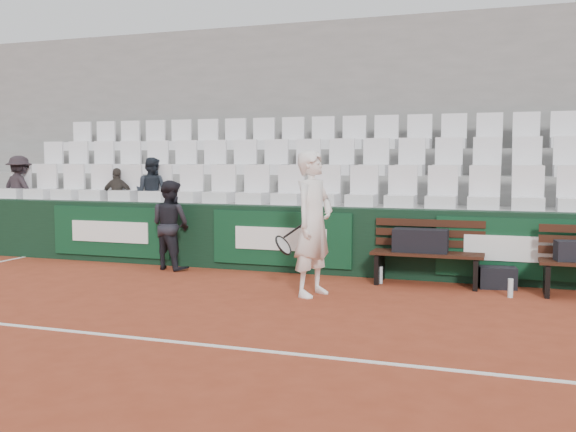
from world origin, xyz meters
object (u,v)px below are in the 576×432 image
object	(u,v)px
bench_left	(427,269)
spectator_c	(151,166)
sports_bag_ground	(498,277)
spectator_a	(19,165)
spectator_b	(117,171)
water_bottle_near	(380,275)
water_bottle_far	(510,288)
ball_kid	(170,225)
tennis_player	(313,224)
sports_bag_left	(420,240)

from	to	relation	value
bench_left	spectator_c	size ratio (longest dim) A/B	1.25
sports_bag_ground	spectator_a	distance (m)	8.72
sports_bag_ground	spectator_b	world-z (taller)	spectator_b
water_bottle_near	water_bottle_far	world-z (taller)	water_bottle_near
ball_kid	tennis_player	bearing A→B (deg)	172.70
spectator_a	spectator_c	distance (m)	2.81
water_bottle_far	spectator_b	size ratio (longest dim) A/B	0.23
spectator_a	tennis_player	bearing A→B (deg)	172.30
spectator_b	spectator_c	bearing A→B (deg)	165.35
bench_left	water_bottle_far	bearing A→B (deg)	-24.03
sports_bag_left	spectator_b	world-z (taller)	spectator_b
water_bottle_near	water_bottle_far	distance (m)	1.74
tennis_player	spectator_c	bearing A→B (deg)	149.66
water_bottle_near	tennis_player	xyz separation A→B (m)	(-0.66, -1.05, 0.79)
bench_left	water_bottle_far	xyz separation A→B (m)	(1.08, -0.48, -0.11)
bench_left	spectator_b	world-z (taller)	spectator_b
water_bottle_near	spectator_c	distance (m)	4.57
sports_bag_left	water_bottle_far	world-z (taller)	sports_bag_left
water_bottle_far	ball_kid	bearing A→B (deg)	174.36
water_bottle_far	ball_kid	distance (m)	5.09
spectator_a	sports_bag_ground	bearing A→B (deg)	-175.27
spectator_a	spectator_c	world-z (taller)	spectator_a
water_bottle_far	spectator_a	world-z (taller)	spectator_a
bench_left	tennis_player	xyz separation A→B (m)	(-1.28, -1.15, 0.69)
spectator_a	spectator_b	distance (m)	2.13
water_bottle_near	spectator_a	distance (m)	7.24
water_bottle_near	spectator_c	bearing A→B (deg)	166.29
sports_bag_ground	water_bottle_far	xyz separation A→B (m)	(0.16, -0.56, -0.03)
sports_bag_left	spectator_b	size ratio (longest dim) A/B	0.72
sports_bag_left	sports_bag_ground	world-z (taller)	sports_bag_left
tennis_player	ball_kid	xyz separation A→B (m)	(-2.67, 1.16, -0.22)
water_bottle_near	spectator_b	bearing A→B (deg)	168.14
sports_bag_ground	water_bottle_near	world-z (taller)	sports_bag_ground
bench_left	ball_kid	size ratio (longest dim) A/B	1.08
water_bottle_near	ball_kid	xyz separation A→B (m)	(-3.33, 0.11, 0.58)
spectator_b	spectator_c	distance (m)	0.69
water_bottle_near	tennis_player	distance (m)	1.47
ball_kid	spectator_a	size ratio (longest dim) A/B	1.13
water_bottle_far	spectator_b	distance (m)	6.87
sports_bag_left	ball_kid	size ratio (longest dim) A/B	0.53
sports_bag_left	spectator_c	world-z (taller)	spectator_c
water_bottle_far	spectator_c	xyz separation A→B (m)	(-5.90, 1.41, 1.48)
tennis_player	bench_left	bearing A→B (deg)	41.86
water_bottle_far	sports_bag_left	bearing A→B (deg)	156.98
sports_bag_left	ball_kid	distance (m)	3.85
sports_bag_left	water_bottle_near	xyz separation A→B (m)	(-0.52, -0.12, -0.49)
water_bottle_far	spectator_b	bearing A→B (deg)	167.92
sports_bag_left	spectator_c	bearing A→B (deg)	169.11
sports_bag_left	spectator_c	xyz separation A→B (m)	(-4.72, 0.91, 0.99)
sports_bag_left	spectator_a	xyz separation A→B (m)	(-7.53, 0.91, 1.01)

